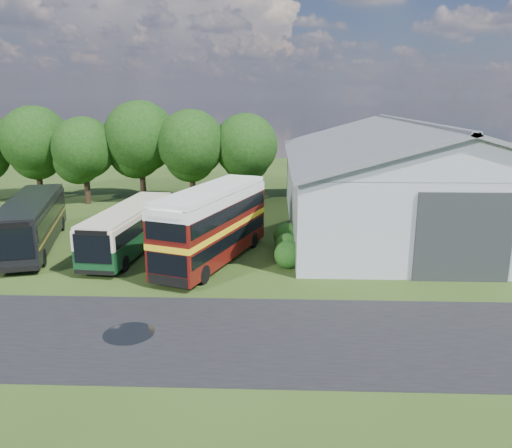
{
  "coord_description": "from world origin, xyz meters",
  "views": [
    {
      "loc": [
        4.72,
        -22.42,
        9.96
      ],
      "look_at": [
        3.59,
        8.0,
        2.12
      ],
      "focal_mm": 35.0,
      "sensor_mm": 36.0,
      "label": 1
    }
  ],
  "objects_px": {
    "bus_green_single": "(130,228)",
    "bus_maroon_double": "(213,225)",
    "bus_dark_single": "(32,222)",
    "storage_shed": "(408,174)"
  },
  "relations": [
    {
      "from": "bus_maroon_double",
      "to": "storage_shed",
      "type": "bearing_deg",
      "value": 52.51
    },
    {
      "from": "bus_maroon_double",
      "to": "bus_dark_single",
      "type": "xyz_separation_m",
      "value": [
        -12.45,
        2.41,
        -0.53
      ]
    },
    {
      "from": "bus_green_single",
      "to": "bus_dark_single",
      "type": "distance_m",
      "value": 6.79
    },
    {
      "from": "bus_dark_single",
      "to": "bus_maroon_double",
      "type": "bearing_deg",
      "value": -26.53
    },
    {
      "from": "bus_dark_single",
      "to": "bus_green_single",
      "type": "bearing_deg",
      "value": -20.25
    },
    {
      "from": "bus_maroon_double",
      "to": "bus_green_single",
      "type": "bearing_deg",
      "value": -178.61
    },
    {
      "from": "storage_shed",
      "to": "bus_dark_single",
      "type": "bearing_deg",
      "value": -165.76
    },
    {
      "from": "bus_green_single",
      "to": "bus_maroon_double",
      "type": "bearing_deg",
      "value": -12.2
    },
    {
      "from": "bus_green_single",
      "to": "storage_shed",
      "type": "bearing_deg",
      "value": 26.12
    },
    {
      "from": "bus_dark_single",
      "to": "storage_shed",
      "type": "bearing_deg",
      "value": -1.35
    }
  ]
}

